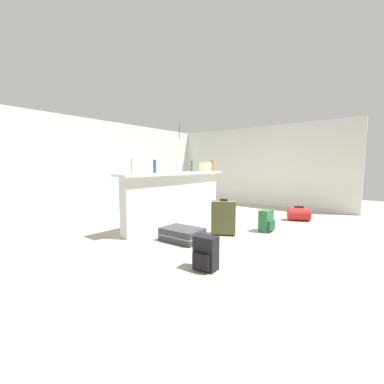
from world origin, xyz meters
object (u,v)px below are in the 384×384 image
(pendant_lamp, at_px, (180,142))
(bottle_green, at_px, (192,166))
(dining_chair_near_partition, at_px, (191,192))
(bottle_blue, at_px, (155,166))
(grocery_bag, at_px, (205,167))
(bottle_amber, at_px, (212,166))
(bottle_clear, at_px, (178,167))
(suitcase_flat_charcoal, at_px, (182,234))
(dining_table, at_px, (180,186))
(suitcase_upright_olive, at_px, (224,217))
(backpack_black, at_px, (206,254))
(bottle_white, at_px, (133,166))
(backpack_green, at_px, (266,221))
(duffel_bag_red, at_px, (299,214))

(pendant_lamp, bearing_deg, bottle_green, -129.60)
(dining_chair_near_partition, bearing_deg, bottle_green, -141.03)
(bottle_blue, height_order, grocery_bag, bottle_blue)
(bottle_amber, bearing_deg, bottle_clear, 176.99)
(bottle_green, height_order, suitcase_flat_charcoal, bottle_green)
(dining_table, xyz_separation_m, suitcase_upright_olive, (-1.79, -2.60, -0.32))
(suitcase_upright_olive, bearing_deg, pendant_lamp, 55.96)
(bottle_clear, height_order, suitcase_upright_olive, bottle_clear)
(dining_chair_near_partition, bearing_deg, bottle_blue, -157.99)
(bottle_clear, height_order, bottle_green, bottle_green)
(bottle_blue, relative_size, bottle_amber, 0.93)
(grocery_bag, distance_m, dining_table, 1.70)
(bottle_clear, height_order, backpack_black, bottle_clear)
(bottle_white, relative_size, dining_chair_near_partition, 0.30)
(bottle_white, height_order, bottle_blue, bottle_white)
(suitcase_flat_charcoal, height_order, suitcase_upright_olive, suitcase_upright_olive)
(pendant_lamp, bearing_deg, dining_table, -3.88)
(bottle_green, relative_size, pendant_lamp, 0.41)
(dining_table, distance_m, suitcase_upright_olive, 3.17)
(bottle_blue, bearing_deg, grocery_bag, -0.17)
(bottle_blue, distance_m, dining_chair_near_partition, 2.59)
(grocery_bag, relative_size, suitcase_flat_charcoal, 0.31)
(bottle_blue, relative_size, bottle_green, 0.98)
(bottle_clear, relative_size, backpack_green, 0.50)
(bottle_amber, xyz_separation_m, backpack_black, (-2.79, -1.78, -1.07))
(duffel_bag_red, height_order, backpack_green, backpack_green)
(bottle_blue, bearing_deg, bottle_clear, 1.14)
(bottle_blue, relative_size, suitcase_upright_olive, 0.38)
(dining_chair_near_partition, relative_size, duffel_bag_red, 1.65)
(pendant_lamp, bearing_deg, bottle_white, -153.30)
(backpack_green, bearing_deg, suitcase_upright_olive, 142.38)
(pendant_lamp, relative_size, suitcase_flat_charcoal, 0.75)
(bottle_amber, relative_size, dining_table, 0.25)
(bottle_white, xyz_separation_m, suitcase_upright_olive, (1.17, -1.13, -0.94))
(bottle_blue, height_order, backpack_black, bottle_blue)
(bottle_clear, height_order, backpack_green, bottle_clear)
(bottle_green, bearing_deg, suitcase_flat_charcoal, -147.21)
(bottle_white, bearing_deg, dining_chair_near_partition, 18.88)
(suitcase_flat_charcoal, relative_size, suitcase_upright_olive, 1.25)
(bottle_clear, bearing_deg, suitcase_flat_charcoal, -135.02)
(bottle_clear, bearing_deg, backpack_green, -70.13)
(bottle_amber, relative_size, backpack_green, 0.65)
(grocery_bag, bearing_deg, bottle_amber, -11.66)
(grocery_bag, distance_m, pendant_lamp, 1.75)
(dining_chair_near_partition, distance_m, backpack_black, 4.24)
(dining_table, distance_m, duffel_bag_red, 3.41)
(backpack_green, bearing_deg, bottle_clear, 109.87)
(bottle_blue, xyz_separation_m, bottle_clear, (0.68, 0.01, -0.02))
(grocery_bag, distance_m, suitcase_upright_olive, 1.83)
(duffel_bag_red, bearing_deg, dining_chair_near_partition, 98.39)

